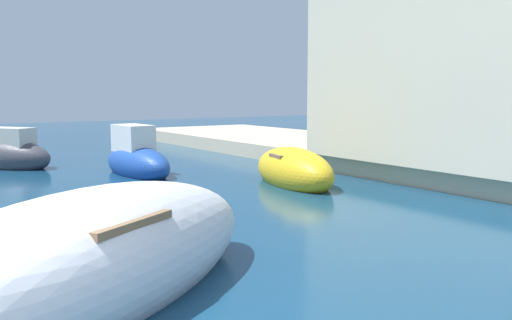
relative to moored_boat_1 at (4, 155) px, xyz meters
The scene contains 5 objects.
quay_promenade 14.60m from the moored_boat_1, 83.05° to the right, with size 44.00×32.00×0.50m.
moored_boat_1 is the anchor object (origin of this frame).
moored_boat_4 12.49m from the moored_boat_1, 96.02° to the right, with size 5.83×4.43×1.61m.
moored_boat_5 9.05m from the moored_boat_1, 53.76° to the right, with size 1.92×3.48×1.17m.
moored_boat_6 4.51m from the moored_boat_1, 51.88° to the right, with size 1.30×3.21×1.58m.
Camera 1 is at (-0.37, -3.93, 2.23)m, focal length 39.14 mm.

